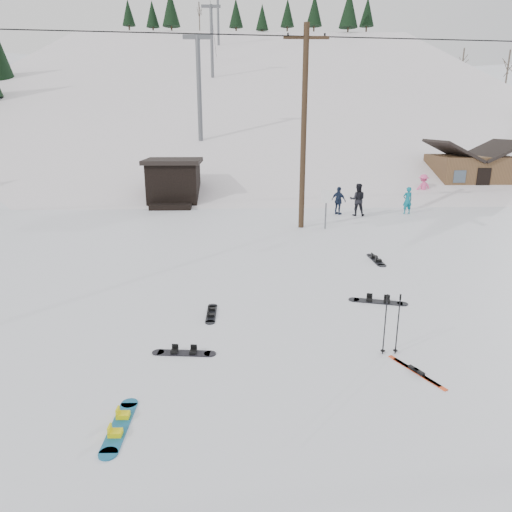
{
  "coord_description": "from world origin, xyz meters",
  "views": [
    {
      "loc": [
        -0.95,
        -7.48,
        4.83
      ],
      "look_at": [
        -0.53,
        4.28,
        1.4
      ],
      "focal_mm": 32.0,
      "sensor_mm": 36.0,
      "label": 1
    }
  ],
  "objects_px": {
    "hero_snowboard": "(120,426)",
    "utility_pole": "(304,127)",
    "cabin": "(469,173)",
    "hero_skis": "(416,371)"
  },
  "relations": [
    {
      "from": "hero_snowboard",
      "to": "utility_pole",
      "type": "bearing_deg",
      "value": -17.2
    },
    {
      "from": "cabin",
      "to": "hero_snowboard",
      "type": "bearing_deg",
      "value": -125.76
    },
    {
      "from": "cabin",
      "to": "hero_skis",
      "type": "relative_size",
      "value": 3.86
    },
    {
      "from": "utility_pole",
      "to": "hero_skis",
      "type": "relative_size",
      "value": 6.46
    },
    {
      "from": "cabin",
      "to": "hero_snowboard",
      "type": "xyz_separation_m",
      "value": [
        -17.97,
        -24.96,
        -1.45
      ]
    },
    {
      "from": "hero_skis",
      "to": "cabin",
      "type": "bearing_deg",
      "value": 36.75
    },
    {
      "from": "utility_pole",
      "to": "hero_skis",
      "type": "height_order",
      "value": "utility_pole"
    },
    {
      "from": "cabin",
      "to": "hero_skis",
      "type": "distance_m",
      "value": 26.56
    },
    {
      "from": "hero_snowboard",
      "to": "hero_skis",
      "type": "relative_size",
      "value": 1.14
    },
    {
      "from": "hero_snowboard",
      "to": "hero_skis",
      "type": "bearing_deg",
      "value": -73.41
    }
  ]
}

